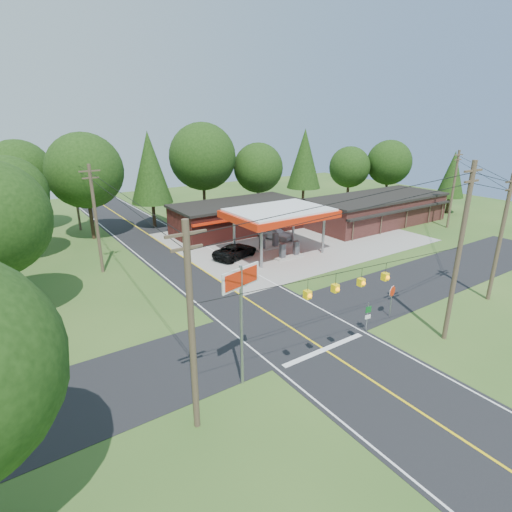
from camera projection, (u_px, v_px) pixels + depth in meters
ground at (289, 326)px, 27.81m from camera, size 120.00×120.00×0.00m
main_highway at (289, 326)px, 27.80m from camera, size 8.00×120.00×0.02m
cross_road at (289, 326)px, 27.80m from camera, size 70.00×7.00×0.02m
lane_center_yellow at (289, 326)px, 27.80m from camera, size 0.15×110.00×0.00m
gas_canopy at (279, 215)px, 41.35m from camera, size 10.60×7.40×4.88m
convenience_store at (237, 217)px, 50.46m from camera, size 16.40×7.55×3.80m
strip_building at (376, 209)px, 54.53m from camera, size 20.40×8.75×3.80m
utility_pole_near_right at (459, 253)px, 24.36m from camera, size 1.80×0.30×11.50m
utility_pole_near_left at (192, 328)px, 17.15m from camera, size 1.80×0.30×10.00m
utility_pole_far_left at (96, 218)px, 35.93m from camera, size 1.80×0.30×10.00m
utility_pole_right_b at (501, 237)px, 30.29m from camera, size 1.80×0.30×10.00m
utility_pole_far_right at (453, 188)px, 51.18m from camera, size 1.80×0.30×10.00m
utility_pole_north at (75, 194)px, 50.17m from camera, size 0.30×0.30×9.50m
overhead_beacons at (349, 272)px, 20.55m from camera, size 17.04×2.04×1.03m
treeline_backdrop at (162, 177)px, 44.56m from camera, size 70.27×51.59×13.30m
suv_car at (235, 251)px, 41.30m from camera, size 6.48×6.48×1.43m
sedan_car at (276, 233)px, 47.64m from camera, size 5.58×5.58×1.46m
big_stop_sign at (241, 298)px, 20.21m from camera, size 2.49×0.68×6.85m
octagonal_stop_sign at (392, 294)px, 28.56m from camera, size 0.84×0.23×2.46m
route_sign_post at (368, 315)px, 26.71m from camera, size 0.44×0.13×2.16m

